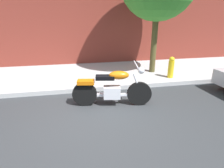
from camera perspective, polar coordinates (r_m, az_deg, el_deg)
name	(u,v)px	position (r m, az deg, el deg)	size (l,w,h in m)	color
ground_plane	(97,118)	(4.71, -4.30, -9.87)	(60.00, 60.00, 0.00)	#303335
sidewalk	(88,75)	(7.61, -7.23, 2.68)	(20.75, 3.14, 0.14)	#AEAEAE
motorcycle	(112,89)	(5.10, -0.02, -1.34)	(2.10, 0.76, 1.15)	black
fire_hydrant	(171,69)	(7.26, 16.95, 4.24)	(0.20, 0.20, 0.91)	gold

